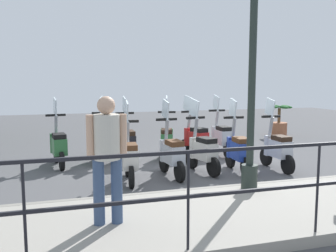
{
  "coord_description": "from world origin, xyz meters",
  "views": [
    {
      "loc": [
        -7.75,
        2.89,
        1.94
      ],
      "look_at": [
        0.2,
        0.5,
        0.9
      ],
      "focal_mm": 40.0,
      "sensor_mm": 36.0,
      "label": 1
    }
  ],
  "objects_px": {
    "scooter_far_3": "(127,141)",
    "scooter_far_0": "(221,136)",
    "scooter_near_0": "(277,148)",
    "scooter_near_1": "(238,150)",
    "potted_palm": "(279,123)",
    "scooter_far_1": "(195,138)",
    "scooter_near_3": "(172,153)",
    "scooter_far_4": "(99,142)",
    "scooter_near_2": "(202,150)",
    "scooter_far_5": "(58,145)",
    "pedestrian_distant": "(107,150)",
    "lamp_post_near": "(252,78)",
    "scooter_far_2": "(167,139)",
    "scooter_near_4": "(129,157)"
  },
  "relations": [
    {
      "from": "scooter_far_3",
      "to": "scooter_far_0",
      "type": "bearing_deg",
      "value": -88.24
    },
    {
      "from": "pedestrian_distant",
      "to": "scooter_far_3",
      "type": "height_order",
      "value": "pedestrian_distant"
    },
    {
      "from": "scooter_near_0",
      "to": "scooter_near_1",
      "type": "xyz_separation_m",
      "value": [
        0.04,
        0.9,
        0.0
      ]
    },
    {
      "from": "scooter_near_1",
      "to": "scooter_far_0",
      "type": "relative_size",
      "value": 1.0
    },
    {
      "from": "scooter_near_2",
      "to": "scooter_far_0",
      "type": "xyz_separation_m",
      "value": [
        1.57,
        -1.14,
        0.0
      ]
    },
    {
      "from": "scooter_near_0",
      "to": "scooter_far_3",
      "type": "bearing_deg",
      "value": 59.3
    },
    {
      "from": "scooter_far_0",
      "to": "scooter_far_3",
      "type": "relative_size",
      "value": 1.0
    },
    {
      "from": "lamp_post_near",
      "to": "scooter_far_3",
      "type": "distance_m",
      "value": 3.84
    },
    {
      "from": "scooter_near_1",
      "to": "scooter_far_4",
      "type": "bearing_deg",
      "value": 59.04
    },
    {
      "from": "pedestrian_distant",
      "to": "scooter_near_2",
      "type": "height_order",
      "value": "pedestrian_distant"
    },
    {
      "from": "lamp_post_near",
      "to": "scooter_far_1",
      "type": "relative_size",
      "value": 2.67
    },
    {
      "from": "scooter_far_4",
      "to": "potted_palm",
      "type": "bearing_deg",
      "value": -52.21
    },
    {
      "from": "scooter_near_0",
      "to": "scooter_far_2",
      "type": "distance_m",
      "value": 2.61
    },
    {
      "from": "scooter_near_1",
      "to": "scooter_far_1",
      "type": "bearing_deg",
      "value": 14.79
    },
    {
      "from": "scooter_far_3",
      "to": "scooter_far_1",
      "type": "bearing_deg",
      "value": -90.45
    },
    {
      "from": "scooter_near_0",
      "to": "scooter_far_4",
      "type": "bearing_deg",
      "value": 61.61
    },
    {
      "from": "scooter_near_1",
      "to": "scooter_far_4",
      "type": "relative_size",
      "value": 1.0
    },
    {
      "from": "lamp_post_near",
      "to": "scooter_far_0",
      "type": "bearing_deg",
      "value": -17.09
    },
    {
      "from": "scooter_near_0",
      "to": "scooter_far_5",
      "type": "distance_m",
      "value": 4.79
    },
    {
      "from": "scooter_near_2",
      "to": "scooter_far_2",
      "type": "bearing_deg",
      "value": 0.64
    },
    {
      "from": "scooter_near_2",
      "to": "scooter_far_5",
      "type": "xyz_separation_m",
      "value": [
        1.45,
        2.86,
        0.0
      ]
    },
    {
      "from": "scooter_far_2",
      "to": "scooter_far_4",
      "type": "xyz_separation_m",
      "value": [
        0.16,
        1.6,
        0.0
      ]
    },
    {
      "from": "scooter_near_0",
      "to": "scooter_far_0",
      "type": "relative_size",
      "value": 1.0
    },
    {
      "from": "scooter_near_0",
      "to": "scooter_near_2",
      "type": "relative_size",
      "value": 1.0
    },
    {
      "from": "lamp_post_near",
      "to": "scooter_near_0",
      "type": "relative_size",
      "value": 2.67
    },
    {
      "from": "pedestrian_distant",
      "to": "scooter_far_2",
      "type": "bearing_deg",
      "value": 155.53
    },
    {
      "from": "scooter_near_0",
      "to": "scooter_near_1",
      "type": "height_order",
      "value": "same"
    },
    {
      "from": "scooter_near_3",
      "to": "scooter_far_4",
      "type": "height_order",
      "value": "same"
    },
    {
      "from": "scooter_near_4",
      "to": "scooter_far_0",
      "type": "height_order",
      "value": "same"
    },
    {
      "from": "scooter_near_4",
      "to": "scooter_far_4",
      "type": "height_order",
      "value": "same"
    },
    {
      "from": "scooter_far_1",
      "to": "scooter_far_5",
      "type": "relative_size",
      "value": 1.0
    },
    {
      "from": "scooter_near_0",
      "to": "scooter_far_1",
      "type": "relative_size",
      "value": 1.0
    },
    {
      "from": "pedestrian_distant",
      "to": "scooter_far_5",
      "type": "distance_m",
      "value": 4.13
    },
    {
      "from": "scooter_near_0",
      "to": "scooter_far_5",
      "type": "bearing_deg",
      "value": 69.2
    },
    {
      "from": "scooter_far_0",
      "to": "scooter_far_3",
      "type": "bearing_deg",
      "value": 91.4
    },
    {
      "from": "scooter_far_5",
      "to": "scooter_far_0",
      "type": "bearing_deg",
      "value": -95.92
    },
    {
      "from": "scooter_near_0",
      "to": "scooter_near_2",
      "type": "distance_m",
      "value": 1.64
    },
    {
      "from": "potted_palm",
      "to": "scooter_far_1",
      "type": "relative_size",
      "value": 0.69
    },
    {
      "from": "pedestrian_distant",
      "to": "scooter_near_1",
      "type": "bearing_deg",
      "value": 129.74
    },
    {
      "from": "pedestrian_distant",
      "to": "scooter_near_4",
      "type": "height_order",
      "value": "pedestrian_distant"
    },
    {
      "from": "scooter_near_3",
      "to": "scooter_far_5",
      "type": "bearing_deg",
      "value": 48.71
    },
    {
      "from": "scooter_near_1",
      "to": "scooter_far_1",
      "type": "relative_size",
      "value": 1.0
    },
    {
      "from": "scooter_far_0",
      "to": "scooter_far_1",
      "type": "xyz_separation_m",
      "value": [
        -0.09,
        0.74,
        0.0
      ]
    },
    {
      "from": "potted_palm",
      "to": "scooter_near_1",
      "type": "xyz_separation_m",
      "value": [
        -4.28,
        3.76,
        0.04
      ]
    },
    {
      "from": "scooter_far_0",
      "to": "scooter_far_5",
      "type": "height_order",
      "value": "same"
    },
    {
      "from": "scooter_near_3",
      "to": "scooter_far_4",
      "type": "relative_size",
      "value": 1.0
    },
    {
      "from": "lamp_post_near",
      "to": "scooter_near_0",
      "type": "xyz_separation_m",
      "value": [
        1.53,
        -1.51,
        -1.48
      ]
    },
    {
      "from": "lamp_post_near",
      "to": "scooter_far_5",
      "type": "relative_size",
      "value": 2.67
    },
    {
      "from": "scooter_near_0",
      "to": "scooter_far_3",
      "type": "distance_m",
      "value": 3.4
    },
    {
      "from": "potted_palm",
      "to": "scooter_far_0",
      "type": "bearing_deg",
      "value": 127.0
    }
  ]
}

